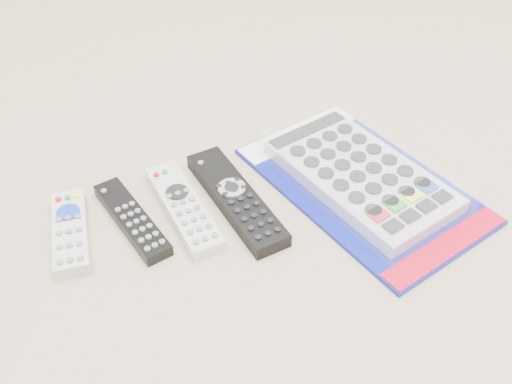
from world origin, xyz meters
name	(u,v)px	position (x,y,z in m)	size (l,w,h in m)	color
remote_small_grey	(70,231)	(-0.22, 0.04, 0.01)	(0.07, 0.16, 0.02)	#B2B2B5
remote_slim_black	(132,219)	(-0.13, 0.03, 0.01)	(0.07, 0.18, 0.02)	black
remote_silver_dvd	(184,207)	(-0.06, 0.02, 0.01)	(0.06, 0.20, 0.02)	silver
remote_large_black	(236,199)	(0.02, 0.01, 0.01)	(0.07, 0.23, 0.03)	black
jumbo_remote_packaged	(361,174)	(0.21, -0.04, 0.02)	(0.29, 0.41, 0.05)	navy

